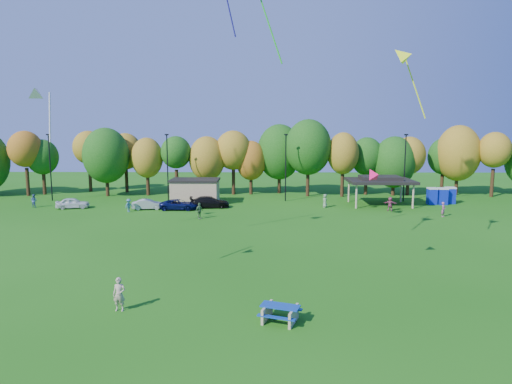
{
  "coord_description": "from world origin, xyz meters",
  "views": [
    {
      "loc": [
        -1.14,
        -21.37,
        10.02
      ],
      "look_at": [
        -1.53,
        6.0,
        6.11
      ],
      "focal_mm": 32.0,
      "sensor_mm": 36.0,
      "label": 1
    }
  ],
  "objects_px": {
    "car_a": "(73,203)",
    "car_d": "(210,202)",
    "picnic_table": "(280,312)",
    "car_c": "(179,205)",
    "porta_potties": "(442,196)",
    "kite_flyer": "(119,294)",
    "car_b": "(148,204)"
  },
  "relations": [
    {
      "from": "kite_flyer",
      "to": "car_a",
      "type": "xyz_separation_m",
      "value": [
        -15.7,
        31.57,
        -0.27
      ]
    },
    {
      "from": "porta_potties",
      "to": "car_b",
      "type": "relative_size",
      "value": 0.99
    },
    {
      "from": "kite_flyer",
      "to": "car_d",
      "type": "distance_m",
      "value": 32.33
    },
    {
      "from": "car_a",
      "to": "car_b",
      "type": "relative_size",
      "value": 1.03
    },
    {
      "from": "kite_flyer",
      "to": "car_a",
      "type": "height_order",
      "value": "kite_flyer"
    },
    {
      "from": "porta_potties",
      "to": "car_a",
      "type": "bearing_deg",
      "value": -175.28
    },
    {
      "from": "picnic_table",
      "to": "car_a",
      "type": "height_order",
      "value": "car_a"
    },
    {
      "from": "porta_potties",
      "to": "car_b",
      "type": "distance_m",
      "value": 37.74
    },
    {
      "from": "kite_flyer",
      "to": "car_a",
      "type": "bearing_deg",
      "value": 118.64
    },
    {
      "from": "porta_potties",
      "to": "kite_flyer",
      "type": "distance_m",
      "value": 47.28
    },
    {
      "from": "kite_flyer",
      "to": "picnic_table",
      "type": "bearing_deg",
      "value": -5.94
    },
    {
      "from": "porta_potties",
      "to": "car_c",
      "type": "xyz_separation_m",
      "value": [
        -33.66,
        -4.6,
        -0.47
      ]
    },
    {
      "from": "car_a",
      "to": "car_b",
      "type": "bearing_deg",
      "value": -106.87
    },
    {
      "from": "car_a",
      "to": "car_d",
      "type": "relative_size",
      "value": 0.8
    },
    {
      "from": "picnic_table",
      "to": "car_c",
      "type": "height_order",
      "value": "car_c"
    },
    {
      "from": "picnic_table",
      "to": "car_b",
      "type": "bearing_deg",
      "value": 133.93
    },
    {
      "from": "picnic_table",
      "to": "car_a",
      "type": "relative_size",
      "value": 0.62
    },
    {
      "from": "picnic_table",
      "to": "car_d",
      "type": "distance_m",
      "value": 34.39
    },
    {
      "from": "car_a",
      "to": "car_c",
      "type": "bearing_deg",
      "value": -106.54
    },
    {
      "from": "car_a",
      "to": "car_d",
      "type": "height_order",
      "value": "car_d"
    },
    {
      "from": "car_c",
      "to": "car_d",
      "type": "relative_size",
      "value": 0.93
    },
    {
      "from": "kite_flyer",
      "to": "car_c",
      "type": "distance_m",
      "value": 30.94
    },
    {
      "from": "kite_flyer",
      "to": "car_c",
      "type": "height_order",
      "value": "kite_flyer"
    },
    {
      "from": "picnic_table",
      "to": "kite_flyer",
      "type": "height_order",
      "value": "kite_flyer"
    },
    {
      "from": "kite_flyer",
      "to": "car_c",
      "type": "relative_size",
      "value": 0.41
    },
    {
      "from": "picnic_table",
      "to": "car_a",
      "type": "bearing_deg",
      "value": 145.75
    },
    {
      "from": "kite_flyer",
      "to": "car_c",
      "type": "bearing_deg",
      "value": 96.61
    },
    {
      "from": "car_a",
      "to": "picnic_table",
      "type": "bearing_deg",
      "value": -156.72
    },
    {
      "from": "picnic_table",
      "to": "car_d",
      "type": "bearing_deg",
      "value": 121.72
    },
    {
      "from": "car_a",
      "to": "kite_flyer",
      "type": "bearing_deg",
      "value": -166.99
    },
    {
      "from": "car_d",
      "to": "car_a",
      "type": "bearing_deg",
      "value": 85.94
    },
    {
      "from": "porta_potties",
      "to": "car_c",
      "type": "distance_m",
      "value": 33.98
    }
  ]
}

